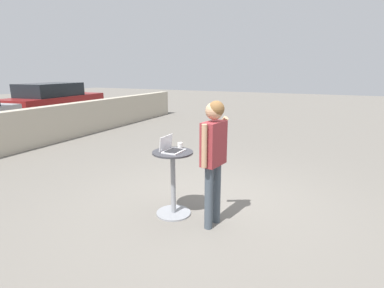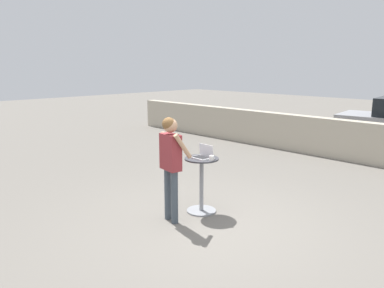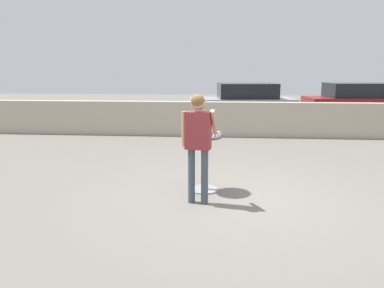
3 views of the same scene
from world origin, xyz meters
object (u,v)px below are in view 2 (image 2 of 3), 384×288
at_px(laptop, 203,155).
at_px(coffee_mug, 212,158).
at_px(standing_person, 171,156).
at_px(cafe_table, 201,182).

xyz_separation_m(laptop, coffee_mug, (0.23, -0.02, -0.01)).
relative_size(laptop, standing_person, 0.19).
relative_size(laptop, coffee_mug, 3.17).
xyz_separation_m(cafe_table, coffee_mug, (0.23, -0.00, 0.47)).
bearing_deg(cafe_table, coffee_mug, -0.12).
height_order(cafe_table, laptop, laptop).
relative_size(cafe_table, laptop, 2.91).
bearing_deg(coffee_mug, standing_person, -114.73).
distance_m(cafe_table, laptop, 0.48).
height_order(cafe_table, coffee_mug, coffee_mug).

